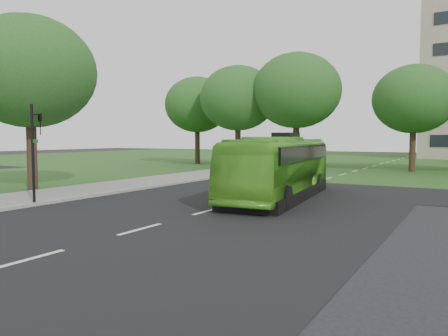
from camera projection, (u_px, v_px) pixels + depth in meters
The scene contains 9 objects.
ground at pixel (178, 220), 15.62m from camera, with size 160.00×160.00×0.00m, color black.
street_surfaces at pixel (340, 173), 35.42m from camera, with size 120.00×120.00×0.15m.
tree_park_a at pixel (238, 98), 43.24m from camera, with size 7.56×7.56×10.04m.
tree_park_b at pixel (297, 91), 40.55m from camera, with size 8.23×8.23×10.79m.
tree_park_c at pixel (414, 99), 36.99m from camera, with size 6.86×6.86×9.11m.
tree_park_f at pixel (197, 105), 48.39m from camera, with size 7.22×7.22×9.64m.
tree_side_near at pixel (29, 72), 24.13m from camera, with size 7.26×7.26×9.65m.
bus at pixel (280, 168), 20.97m from camera, with size 2.49×10.65×2.97m, color #54AF27.
traffic_light at pixel (35, 147), 18.51m from camera, with size 0.71×0.22×4.34m.
Camera 1 is at (9.22, -12.51, 2.93)m, focal length 35.00 mm.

